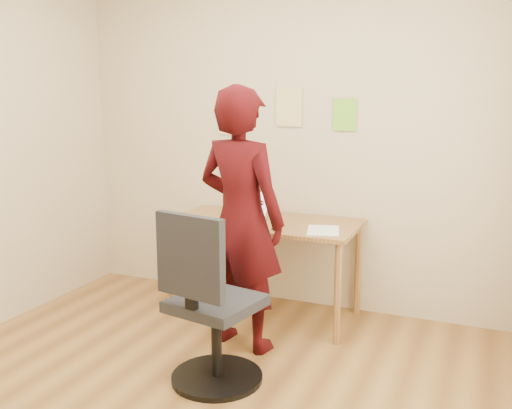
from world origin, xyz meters
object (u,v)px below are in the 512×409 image
at_px(office_chair, 209,312).
at_px(person, 241,220).
at_px(desk, 264,232).
at_px(laptop, 248,212).
at_px(phone, 277,228).

xyz_separation_m(office_chair, person, (-0.05, 0.57, 0.42)).
bearing_deg(person, desk, -73.34).
distance_m(laptop, office_chair, 1.21).
bearing_deg(person, phone, -97.25).
xyz_separation_m(laptop, person, (0.20, -0.57, 0.08)).
bearing_deg(phone, office_chair, -100.84).
xyz_separation_m(desk, phone, (0.17, -0.19, 0.09)).
xyz_separation_m(laptop, office_chair, (0.25, -1.14, -0.34)).
distance_m(phone, person, 0.40).
height_order(laptop, office_chair, office_chair).
height_order(desk, laptop, laptop).
xyz_separation_m(desk, laptop, (-0.14, 0.02, 0.14)).
bearing_deg(laptop, desk, 18.29).
bearing_deg(desk, laptop, 173.44).
relative_size(laptop, office_chair, 0.37).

